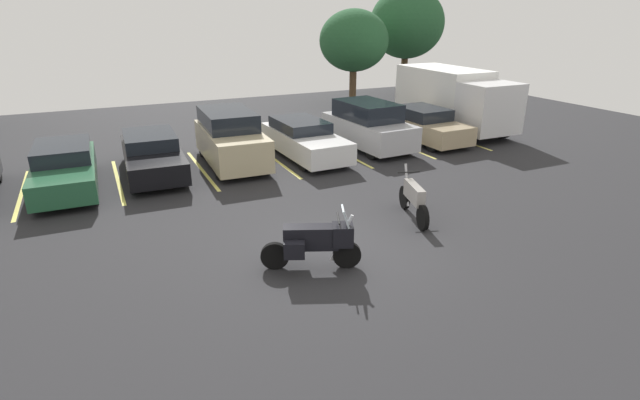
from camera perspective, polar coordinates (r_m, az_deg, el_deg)
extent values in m
cube|color=#262628|center=(11.54, 1.86, -6.24)|extent=(44.00, 44.00, 0.10)
cylinder|color=black|center=(10.71, 3.18, -6.41)|extent=(0.62, 0.36, 0.62)
cylinder|color=black|center=(10.69, -5.31, -6.53)|extent=(0.62, 0.36, 0.62)
cube|color=black|center=(10.47, -1.08, -4.38)|extent=(1.23, 0.80, 0.51)
cylinder|color=#B2B2B7|center=(10.52, 2.57, -4.48)|extent=(0.48, 0.26, 1.09)
cylinder|color=black|center=(10.32, 2.17, -2.15)|extent=(0.28, 0.58, 0.04)
cube|color=black|center=(10.48, 2.68, -4.07)|extent=(0.58, 0.58, 0.46)
cube|color=#B2C1CC|center=(10.31, 3.00, -1.93)|extent=(0.32, 0.47, 0.39)
cube|color=black|center=(10.82, -2.99, -4.32)|extent=(0.50, 0.39, 0.36)
cube|color=black|center=(10.25, -3.03, -5.86)|extent=(0.50, 0.39, 0.36)
cylinder|color=black|center=(14.06, 9.89, 0.32)|extent=(0.30, 0.67, 0.66)
cylinder|color=black|center=(12.76, 11.94, -2.05)|extent=(0.30, 0.67, 0.66)
cube|color=gray|center=(13.26, 10.98, 0.83)|extent=(0.54, 1.14, 0.46)
cylinder|color=#B2B2B7|center=(13.81, 10.15, 1.76)|extent=(0.21, 0.51, 1.13)
cylinder|color=black|center=(13.61, 10.36, 3.23)|extent=(0.60, 0.21, 0.04)
cube|color=#EAE066|center=(17.72, -31.57, 0.69)|extent=(0.12, 4.96, 0.01)
cube|color=#EAE066|center=(17.57, -22.59, 2.11)|extent=(0.12, 4.96, 0.01)
cube|color=#EAE066|center=(17.86, -13.66, 3.47)|extent=(0.12, 4.96, 0.01)
cube|color=#EAE066|center=(18.58, -5.20, 4.68)|extent=(0.12, 4.96, 0.01)
cube|color=#EAE066|center=(19.67, 2.50, 5.68)|extent=(0.12, 4.96, 0.01)
cube|color=#EAE066|center=(21.08, 9.31, 6.49)|extent=(0.12, 4.96, 0.01)
cube|color=#EAE066|center=(22.74, 15.21, 7.11)|extent=(0.12, 4.96, 0.01)
cube|color=#235638|center=(17.23, -27.68, 2.90)|extent=(1.87, 4.82, 0.70)
cube|color=black|center=(17.46, -27.96, 5.08)|extent=(1.68, 2.48, 0.46)
cylinder|color=black|center=(15.70, -25.03, 0.82)|extent=(0.23, 0.66, 0.66)
cylinder|color=black|center=(15.83, -30.43, 0.00)|extent=(0.23, 0.66, 0.66)
cylinder|color=black|center=(18.81, -25.12, 3.97)|extent=(0.23, 0.66, 0.66)
cylinder|color=black|center=(18.92, -29.65, 3.27)|extent=(0.23, 0.66, 0.66)
cube|color=black|center=(17.74, -19.01, 4.70)|extent=(1.99, 4.94, 0.70)
cube|color=black|center=(17.96, -19.34, 6.74)|extent=(1.76, 2.49, 0.43)
cylinder|color=black|center=(16.29, -15.67, 2.79)|extent=(0.24, 0.68, 0.67)
cylinder|color=black|center=(16.19, -21.09, 2.02)|extent=(0.24, 0.68, 0.67)
cylinder|color=black|center=(19.45, -17.11, 5.60)|extent=(0.24, 0.68, 0.67)
cylinder|color=black|center=(19.37, -21.66, 4.97)|extent=(0.24, 0.68, 0.67)
cube|color=#C1B289|center=(18.05, -10.32, 6.41)|extent=(2.03, 4.53, 1.10)
cube|color=black|center=(18.26, -10.81, 9.33)|extent=(1.82, 2.97, 0.62)
cylinder|color=black|center=(16.95, -6.41, 4.10)|extent=(0.24, 0.64, 0.63)
cylinder|color=black|center=(16.59, -11.69, 3.41)|extent=(0.24, 0.64, 0.63)
cylinder|color=black|center=(19.77, -9.00, 6.46)|extent=(0.24, 0.64, 0.63)
cylinder|color=black|center=(19.46, -13.56, 5.90)|extent=(0.24, 0.64, 0.63)
cube|color=white|center=(18.78, -1.75, 6.78)|extent=(1.90, 4.81, 0.77)
cube|color=black|center=(19.06, -2.38, 8.81)|extent=(1.70, 2.51, 0.41)
cylinder|color=black|center=(17.80, 2.72, 5.01)|extent=(0.23, 0.61, 0.61)
cylinder|color=black|center=(17.13, -1.76, 4.37)|extent=(0.23, 0.61, 0.61)
cylinder|color=black|center=(20.59, -1.72, 7.27)|extent=(0.23, 0.61, 0.61)
cylinder|color=black|center=(20.01, -5.72, 6.76)|extent=(0.23, 0.61, 0.61)
cube|color=#B7B7BC|center=(20.21, 5.68, 8.06)|extent=(2.14, 4.57, 0.96)
cube|color=black|center=(20.14, 5.56, 10.42)|extent=(1.90, 2.85, 0.69)
cylinder|color=black|center=(19.58, 10.13, 6.32)|extent=(0.26, 0.69, 0.68)
cylinder|color=black|center=(18.64, 6.14, 5.77)|extent=(0.26, 0.69, 0.68)
cylinder|color=black|center=(21.97, 5.22, 8.18)|extent=(0.26, 0.69, 0.68)
cylinder|color=black|center=(21.13, 1.47, 7.74)|extent=(0.26, 0.69, 0.68)
cube|color=tan|center=(21.61, 12.19, 8.23)|extent=(1.91, 4.41, 0.75)
cube|color=black|center=(21.67, 11.91, 9.95)|extent=(1.70, 2.24, 0.48)
cylinder|color=black|center=(21.08, 16.28, 6.78)|extent=(0.24, 0.63, 0.62)
cylinder|color=black|center=(20.09, 13.04, 6.40)|extent=(0.24, 0.63, 0.62)
cylinder|color=black|center=(23.27, 11.35, 8.52)|extent=(0.24, 0.63, 0.62)
cylinder|color=black|center=(22.37, 8.22, 8.22)|extent=(0.24, 0.63, 0.62)
cube|color=silver|center=(22.28, 19.22, 10.12)|extent=(2.35, 1.79, 2.11)
cube|color=white|center=(24.61, 14.15, 11.97)|extent=(2.37, 4.59, 2.42)
cylinder|color=black|center=(23.20, 20.62, 7.90)|extent=(0.31, 0.90, 0.90)
cylinder|color=black|center=(21.86, 16.89, 7.59)|extent=(0.31, 0.90, 0.90)
cylinder|color=black|center=(26.19, 14.27, 10.00)|extent=(0.31, 0.90, 0.90)
cylinder|color=black|center=(25.01, 10.66, 9.77)|extent=(0.31, 0.90, 0.90)
cylinder|color=#4C3823|center=(33.95, 9.77, 14.03)|extent=(0.43, 0.43, 2.36)
ellipsoid|color=#23512D|center=(33.71, 10.15, 19.72)|extent=(4.76, 4.76, 4.38)
cylinder|color=#4C3823|center=(29.40, 3.85, 12.85)|extent=(0.41, 0.41, 2.00)
ellipsoid|color=#23512D|center=(29.12, 3.99, 18.14)|extent=(3.92, 3.92, 3.44)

